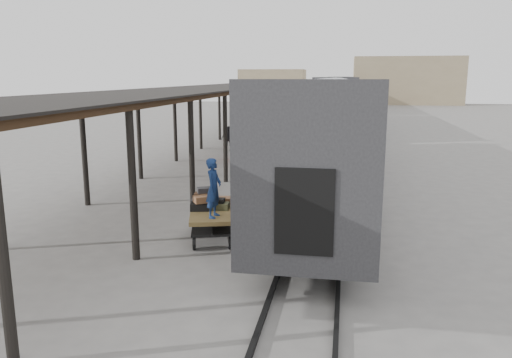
{
  "coord_description": "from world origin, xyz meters",
  "views": [
    {
      "loc": [
        3.96,
        -13.68,
        4.72
      ],
      "look_at": [
        1.36,
        0.73,
        1.7
      ],
      "focal_mm": 35.0,
      "sensor_mm": 36.0,
      "label": 1
    }
  ],
  "objects": [
    {
      "name": "building_far",
      "position": [
        14.0,
        78.0,
        4.0
      ],
      "size": [
        18.0,
        10.0,
        8.0
      ],
      "primitive_type": "cube",
      "color": "tan",
      "rests_on": "ground"
    },
    {
      "name": "porter",
      "position": [
        0.42,
        -0.65,
        1.69
      ],
      "size": [
        0.46,
        0.65,
        1.67
      ],
      "primitive_type": "imported",
      "rotation": [
        0.0,
        0.0,
        1.47
      ],
      "color": "navy",
      "rests_on": "baggage_cart"
    },
    {
      "name": "ground",
      "position": [
        0.0,
        0.0,
        0.0
      ],
      "size": [
        160.0,
        160.0,
        0.0
      ],
      "primitive_type": "plane",
      "color": "slate",
      "rests_on": "ground"
    },
    {
      "name": "canopy",
      "position": [
        -3.4,
        24.0,
        4.0
      ],
      "size": [
        4.9,
        64.3,
        4.15
      ],
      "color": "#422B19",
      "rests_on": "ground"
    },
    {
      "name": "train",
      "position": [
        3.19,
        33.79,
        2.69
      ],
      "size": [
        3.45,
        76.01,
        4.01
      ],
      "color": "silver",
      "rests_on": "ground"
    },
    {
      "name": "building_left",
      "position": [
        -10.0,
        82.0,
        3.0
      ],
      "size": [
        12.0,
        8.0,
        6.0
      ],
      "primitive_type": "cube",
      "color": "tan",
      "rests_on": "ground"
    },
    {
      "name": "rails",
      "position": [
        3.2,
        34.0,
        0.06
      ],
      "size": [
        1.54,
        150.0,
        0.12
      ],
      "color": "black",
      "rests_on": "ground"
    },
    {
      "name": "baggage_cart",
      "position": [
        0.17,
        0.0,
        0.65
      ],
      "size": [
        1.84,
        2.65,
        0.86
      ],
      "rotation": [
        0.0,
        0.0,
        0.27
      ],
      "color": "brown",
      "rests_on": "ground"
    },
    {
      "name": "pedestrian",
      "position": [
        -3.4,
        17.29,
        0.8
      ],
      "size": [
        1.01,
        0.61,
        1.6
      ],
      "primitive_type": "imported",
      "rotation": [
        0.0,
        0.0,
        3.39
      ],
      "color": "black",
      "rests_on": "ground"
    },
    {
      "name": "suitcase_stack",
      "position": [
        -0.01,
        0.34,
        1.07
      ],
      "size": [
        1.25,
        1.34,
        0.59
      ],
      "rotation": [
        0.0,
        0.0,
        0.27
      ],
      "color": "#323134",
      "rests_on": "baggage_cart"
    },
    {
      "name": "luggage_tug",
      "position": [
        -1.73,
        14.01,
        0.55
      ],
      "size": [
        1.04,
        1.48,
        1.21
      ],
      "rotation": [
        0.0,
        0.0,
        0.16
      ],
      "color": "maroon",
      "rests_on": "ground"
    }
  ]
}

